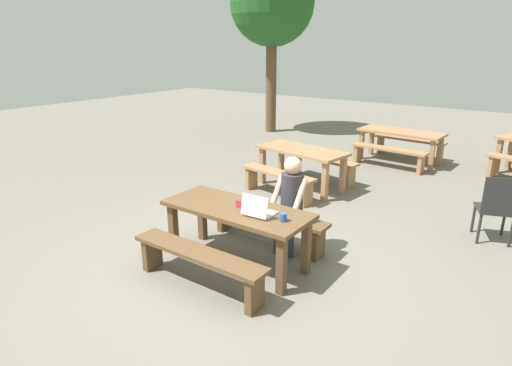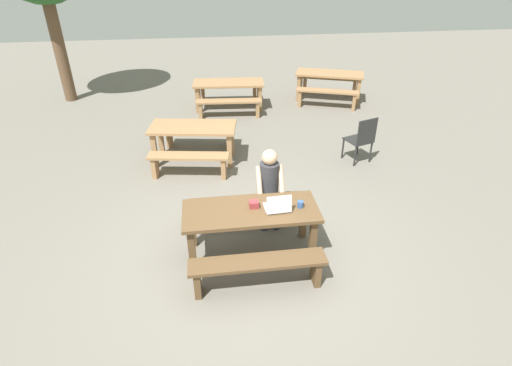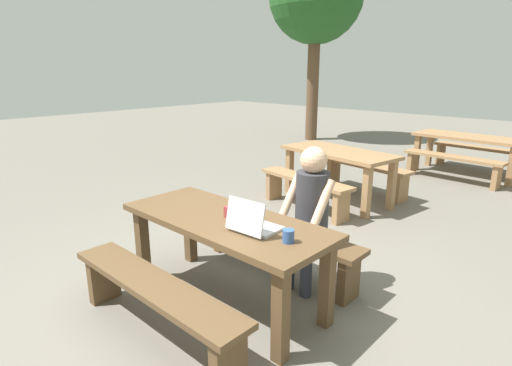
{
  "view_description": "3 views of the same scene",
  "coord_description": "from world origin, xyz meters",
  "px_view_note": "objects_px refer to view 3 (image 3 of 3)",
  "views": [
    {
      "loc": [
        2.86,
        -3.65,
        2.54
      ],
      "look_at": [
        0.1,
        0.25,
        0.97
      ],
      "focal_mm": 30.03,
      "sensor_mm": 36.0,
      "label": 1
    },
    {
      "loc": [
        -0.51,
        -4.33,
        3.73
      ],
      "look_at": [
        0.1,
        0.25,
        0.97
      ],
      "focal_mm": 28.4,
      "sensor_mm": 36.0,
      "label": 2
    },
    {
      "loc": [
        2.22,
        -2.04,
        1.85
      ],
      "look_at": [
        0.1,
        0.25,
        0.97
      ],
      "focal_mm": 28.75,
      "sensor_mm": 36.0,
      "label": 3
    }
  ],
  "objects_px": {
    "picnic_table_front": "(225,231)",
    "picnic_table_distant": "(338,159)",
    "small_pouch": "(234,212)",
    "picnic_table_mid": "(468,142)",
    "coffee_mug": "(288,236)",
    "person_seated": "(309,208)",
    "laptop": "(253,223)"
  },
  "relations": [
    {
      "from": "small_pouch",
      "to": "coffee_mug",
      "type": "height_order",
      "value": "same"
    },
    {
      "from": "picnic_table_front",
      "to": "small_pouch",
      "type": "distance_m",
      "value": 0.18
    },
    {
      "from": "person_seated",
      "to": "picnic_table_mid",
      "type": "distance_m",
      "value": 5.08
    },
    {
      "from": "small_pouch",
      "to": "picnic_table_distant",
      "type": "xyz_separation_m",
      "value": [
        -0.8,
        2.83,
        -0.15
      ]
    },
    {
      "from": "coffee_mug",
      "to": "picnic_table_distant",
      "type": "xyz_separation_m",
      "value": [
        -1.41,
        2.91,
        -0.15
      ]
    },
    {
      "from": "person_seated",
      "to": "picnic_table_mid",
      "type": "relative_size",
      "value": 0.68
    },
    {
      "from": "small_pouch",
      "to": "person_seated",
      "type": "xyz_separation_m",
      "value": [
        0.3,
        0.58,
        -0.04
      ]
    },
    {
      "from": "laptop",
      "to": "small_pouch",
      "type": "xyz_separation_m",
      "value": [
        -0.3,
        0.1,
        -0.02
      ]
    },
    {
      "from": "picnic_table_distant",
      "to": "picnic_table_mid",
      "type": "bearing_deg",
      "value": 81.45
    },
    {
      "from": "picnic_table_mid",
      "to": "person_seated",
      "type": "bearing_deg",
      "value": -83.46
    },
    {
      "from": "picnic_table_front",
      "to": "person_seated",
      "type": "distance_m",
      "value": 0.73
    },
    {
      "from": "laptop",
      "to": "picnic_table_mid",
      "type": "bearing_deg",
      "value": -91.19
    },
    {
      "from": "coffee_mug",
      "to": "picnic_table_mid",
      "type": "relative_size",
      "value": 0.05
    },
    {
      "from": "picnic_table_front",
      "to": "picnic_table_distant",
      "type": "height_order",
      "value": "picnic_table_distant"
    },
    {
      "from": "coffee_mug",
      "to": "person_seated",
      "type": "relative_size",
      "value": 0.07
    },
    {
      "from": "picnic_table_mid",
      "to": "coffee_mug",
      "type": "bearing_deg",
      "value": -80.74
    },
    {
      "from": "coffee_mug",
      "to": "person_seated",
      "type": "xyz_separation_m",
      "value": [
        -0.3,
        0.66,
        -0.04
      ]
    },
    {
      "from": "coffee_mug",
      "to": "picnic_table_mid",
      "type": "height_order",
      "value": "coffee_mug"
    },
    {
      "from": "laptop",
      "to": "small_pouch",
      "type": "distance_m",
      "value": 0.32
    },
    {
      "from": "coffee_mug",
      "to": "person_seated",
      "type": "distance_m",
      "value": 0.73
    },
    {
      "from": "picnic_table_distant",
      "to": "person_seated",
      "type": "bearing_deg",
      "value": -54.82
    },
    {
      "from": "laptop",
      "to": "person_seated",
      "type": "relative_size",
      "value": 0.28
    },
    {
      "from": "small_pouch",
      "to": "picnic_table_mid",
      "type": "bearing_deg",
      "value": 89.14
    },
    {
      "from": "coffee_mug",
      "to": "person_seated",
      "type": "height_order",
      "value": "person_seated"
    },
    {
      "from": "picnic_table_front",
      "to": "laptop",
      "type": "height_order",
      "value": "laptop"
    },
    {
      "from": "picnic_table_front",
      "to": "small_pouch",
      "type": "relative_size",
      "value": 15.09
    },
    {
      "from": "laptop",
      "to": "picnic_table_mid",
      "type": "xyz_separation_m",
      "value": [
        -0.21,
        5.75,
        -0.19
      ]
    },
    {
      "from": "picnic_table_front",
      "to": "picnic_table_distant",
      "type": "relative_size",
      "value": 1.04
    },
    {
      "from": "picnic_table_front",
      "to": "picnic_table_distant",
      "type": "bearing_deg",
      "value": 104.69
    },
    {
      "from": "laptop",
      "to": "picnic_table_distant",
      "type": "bearing_deg",
      "value": -72.71
    },
    {
      "from": "coffee_mug",
      "to": "person_seated",
      "type": "bearing_deg",
      "value": 114.55
    },
    {
      "from": "coffee_mug",
      "to": "picnic_table_mid",
      "type": "bearing_deg",
      "value": 95.21
    }
  ]
}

